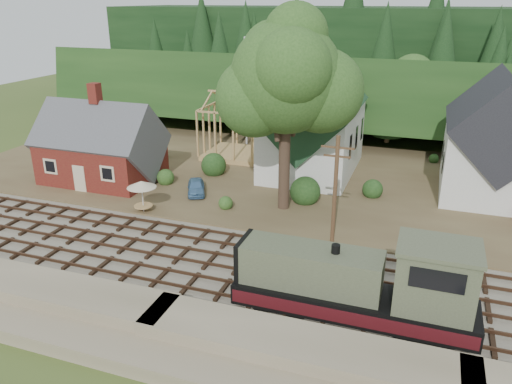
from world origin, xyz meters
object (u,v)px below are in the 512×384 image
(car_green, at_px, (75,172))
(car_blue, at_px, (196,187))
(locomotive, at_px, (363,285))
(patio_set, at_px, (142,186))

(car_green, bearing_deg, car_blue, -74.02)
(locomotive, height_order, car_blue, locomotive)
(locomotive, bearing_deg, car_green, 155.27)
(locomotive, distance_m, car_green, 31.92)
(locomotive, relative_size, patio_set, 4.89)
(car_blue, height_order, patio_set, patio_set)
(car_green, relative_size, patio_set, 1.35)
(car_green, xyz_separation_m, patio_set, (10.38, -4.84, 1.62))
(car_blue, bearing_deg, car_green, 154.38)
(locomotive, height_order, patio_set, locomotive)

